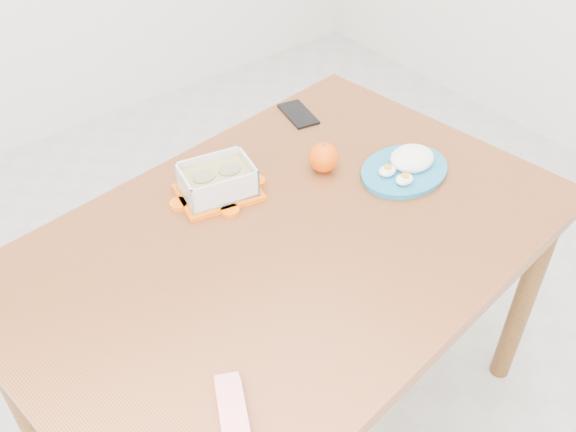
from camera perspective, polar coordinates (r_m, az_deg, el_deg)
ground at (r=2.24m, az=0.77°, el=-11.23°), size 3.50×3.50×0.00m
dining_table at (r=1.56m, az=0.00°, el=-4.11°), size 1.42×1.03×0.75m
food_container at (r=1.60m, az=-6.29°, el=3.09°), size 0.23×0.19×0.08m
orange_fruit at (r=1.68m, az=3.19°, el=5.21°), size 0.08×0.08×0.08m
rice_plate at (r=1.70m, az=10.54°, el=4.49°), size 0.26×0.26×0.07m
candy_bar at (r=1.17m, az=-4.70°, el=-18.31°), size 0.13×0.20×0.02m
smartphone at (r=1.92m, az=0.91°, el=9.05°), size 0.10×0.16×0.01m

